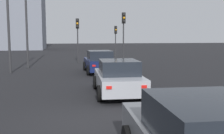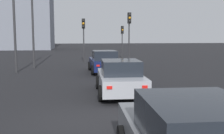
# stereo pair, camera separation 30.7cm
# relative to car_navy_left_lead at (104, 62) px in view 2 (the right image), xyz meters

# --- Properties ---
(ground_plane) EXTENTS (160.00, 160.00, 0.20)m
(ground_plane) POSITION_rel_car_navy_left_lead_xyz_m (-10.54, 1.75, -0.83)
(ground_plane) COLOR black
(car_navy_left_lead) EXTENTS (4.14, 2.10, 1.52)m
(car_navy_left_lead) POSITION_rel_car_navy_left_lead_xyz_m (0.00, 0.00, 0.00)
(car_navy_left_lead) COLOR #141E4C
(car_navy_left_lead) RESTS_ON ground_plane
(car_silver_left_second) EXTENTS (4.15, 2.12, 1.51)m
(car_silver_left_second) POSITION_rel_car_navy_left_lead_xyz_m (-7.06, 0.01, -0.01)
(car_silver_left_second) COLOR #A8AAB2
(car_silver_left_second) RESTS_ON ground_plane
(traffic_light_near_left) EXTENTS (0.33, 0.31, 3.66)m
(traffic_light_near_left) POSITION_rel_car_navy_left_lead_xyz_m (12.59, -3.41, 1.91)
(traffic_light_near_left) COLOR #2D2D30
(traffic_light_near_left) RESTS_ON ground_plane
(traffic_light_near_right) EXTENTS (0.33, 0.30, 4.07)m
(traffic_light_near_right) POSITION_rel_car_navy_left_lead_xyz_m (6.22, 1.25, 2.20)
(traffic_light_near_right) COLOR #2D2D30
(traffic_light_near_right) RESTS_ON ground_plane
(traffic_light_far_left) EXTENTS (0.32, 0.29, 4.45)m
(traffic_light_far_left) POSITION_rel_car_navy_left_lead_xyz_m (3.80, -2.50, 2.45)
(traffic_light_far_left) COLOR #2D2D30
(traffic_light_far_left) RESTS_ON ground_plane
(street_lamp_kerbside) EXTENTS (0.56, 0.36, 8.38)m
(street_lamp_kerbside) POSITION_rel_car_navy_left_lead_xyz_m (0.61, 6.02, 4.13)
(street_lamp_kerbside) COLOR #2D2D30
(street_lamp_kerbside) RESTS_ON ground_plane
(street_lamp_far) EXTENTS (0.56, 0.36, 8.78)m
(street_lamp_far) POSITION_rel_car_navy_left_lead_xyz_m (3.22, 5.23, 4.33)
(street_lamp_far) COLOR #2D2D30
(street_lamp_far) RESTS_ON ground_plane
(building_facade_left) EXTENTS (8.93, 10.64, 14.72)m
(building_facade_left) POSITION_rel_car_navy_left_lead_xyz_m (33.87, 11.75, 6.62)
(building_facade_left) COLOR gray
(building_facade_left) RESTS_ON ground_plane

